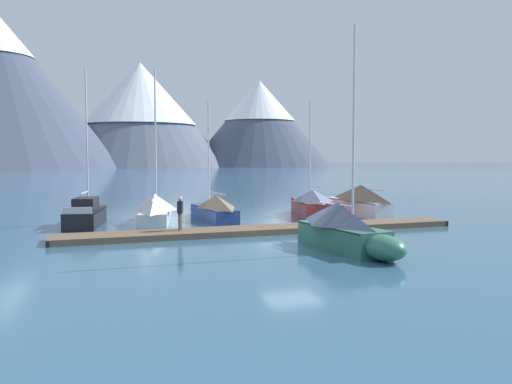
{
  "coord_description": "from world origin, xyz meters",
  "views": [
    {
      "loc": [
        -7.95,
        -22.05,
        3.92
      ],
      "look_at": [
        0.0,
        6.0,
        2.0
      ],
      "focal_mm": 36.81,
      "sensor_mm": 36.0,
      "label": 1
    }
  ],
  "objects_px": {
    "sailboat_nearest_berth": "(87,214)",
    "person_on_dock": "(180,211)",
    "sailboat_second_berth": "(155,209)",
    "sailboat_far_berth": "(310,203)",
    "sailboat_outer_slip": "(356,201)",
    "sailboat_mid_dock_starboard": "(346,229)",
    "sailboat_mid_dock_port": "(213,208)"
  },
  "relations": [
    {
      "from": "sailboat_nearest_berth",
      "to": "sailboat_second_berth",
      "type": "relative_size",
      "value": 0.98
    },
    {
      "from": "sailboat_far_berth",
      "to": "person_on_dock",
      "type": "distance_m",
      "value": 11.74
    },
    {
      "from": "sailboat_nearest_berth",
      "to": "sailboat_mid_dock_port",
      "type": "height_order",
      "value": "sailboat_nearest_berth"
    },
    {
      "from": "sailboat_nearest_berth",
      "to": "sailboat_outer_slip",
      "type": "relative_size",
      "value": 1.21
    },
    {
      "from": "sailboat_mid_dock_port",
      "to": "sailboat_second_berth",
      "type": "bearing_deg",
      "value": -166.29
    },
    {
      "from": "sailboat_mid_dock_starboard",
      "to": "person_on_dock",
      "type": "relative_size",
      "value": 5.49
    },
    {
      "from": "sailboat_second_berth",
      "to": "sailboat_far_berth",
      "type": "xyz_separation_m",
      "value": [
        10.37,
        1.19,
        -0.01
      ]
    },
    {
      "from": "sailboat_mid_dock_starboard",
      "to": "person_on_dock",
      "type": "xyz_separation_m",
      "value": [
        -6.16,
        5.99,
        0.32
      ]
    },
    {
      "from": "sailboat_nearest_berth",
      "to": "person_on_dock",
      "type": "xyz_separation_m",
      "value": [
        4.61,
        -6.03,
        0.63
      ]
    },
    {
      "from": "sailboat_second_berth",
      "to": "sailboat_outer_slip",
      "type": "bearing_deg",
      "value": 4.12
    },
    {
      "from": "sailboat_mid_dock_port",
      "to": "sailboat_mid_dock_starboard",
      "type": "height_order",
      "value": "sailboat_mid_dock_starboard"
    },
    {
      "from": "sailboat_far_berth",
      "to": "sailboat_nearest_berth",
      "type": "bearing_deg",
      "value": -177.3
    },
    {
      "from": "sailboat_mid_dock_starboard",
      "to": "sailboat_mid_dock_port",
      "type": "bearing_deg",
      "value": 104.78
    },
    {
      "from": "person_on_dock",
      "to": "sailboat_mid_dock_starboard",
      "type": "bearing_deg",
      "value": -44.23
    },
    {
      "from": "sailboat_nearest_berth",
      "to": "sailboat_mid_dock_starboard",
      "type": "bearing_deg",
      "value": -48.16
    },
    {
      "from": "sailboat_mid_dock_port",
      "to": "sailboat_outer_slip",
      "type": "relative_size",
      "value": 1.0
    },
    {
      "from": "sailboat_mid_dock_starboard",
      "to": "sailboat_far_berth",
      "type": "bearing_deg",
      "value": 74.74
    },
    {
      "from": "sailboat_mid_dock_starboard",
      "to": "sailboat_outer_slip",
      "type": "bearing_deg",
      "value": 61.86
    },
    {
      "from": "sailboat_nearest_berth",
      "to": "sailboat_far_berth",
      "type": "relative_size",
      "value": 1.18
    },
    {
      "from": "sailboat_far_berth",
      "to": "sailboat_mid_dock_starboard",
      "type": "bearing_deg",
      "value": -105.26
    },
    {
      "from": "sailboat_far_berth",
      "to": "sailboat_outer_slip",
      "type": "relative_size",
      "value": 1.03
    },
    {
      "from": "sailboat_nearest_berth",
      "to": "person_on_dock",
      "type": "distance_m",
      "value": 7.62
    },
    {
      "from": "sailboat_mid_dock_port",
      "to": "sailboat_outer_slip",
      "type": "xyz_separation_m",
      "value": [
        9.95,
        0.09,
        0.23
      ]
    },
    {
      "from": "sailboat_nearest_berth",
      "to": "sailboat_mid_dock_starboard",
      "type": "height_order",
      "value": "sailboat_mid_dock_starboard"
    },
    {
      "from": "person_on_dock",
      "to": "sailboat_second_berth",
      "type": "bearing_deg",
      "value": 97.69
    },
    {
      "from": "person_on_dock",
      "to": "sailboat_mid_dock_port",
      "type": "bearing_deg",
      "value": 65.72
    },
    {
      "from": "sailboat_nearest_berth",
      "to": "sailboat_mid_dock_port",
      "type": "xyz_separation_m",
      "value": [
        7.5,
        0.36,
        0.12
      ]
    },
    {
      "from": "sailboat_outer_slip",
      "to": "person_on_dock",
      "type": "bearing_deg",
      "value": -153.17
    },
    {
      "from": "sailboat_mid_dock_port",
      "to": "sailboat_mid_dock_starboard",
      "type": "bearing_deg",
      "value": -75.22
    },
    {
      "from": "sailboat_mid_dock_starboard",
      "to": "sailboat_far_berth",
      "type": "distance_m",
      "value": 13.16
    },
    {
      "from": "sailboat_second_berth",
      "to": "sailboat_mid_dock_starboard",
      "type": "xyz_separation_m",
      "value": [
        6.9,
        -11.5,
        0.07
      ]
    },
    {
      "from": "sailboat_outer_slip",
      "to": "sailboat_second_berth",
      "type": "bearing_deg",
      "value": -175.88
    }
  ]
}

